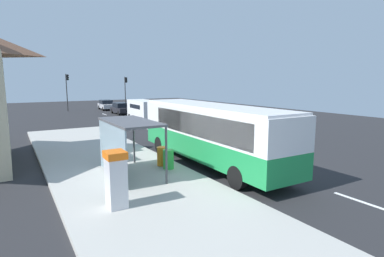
{
  "coord_description": "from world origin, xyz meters",
  "views": [
    {
      "loc": [
        -10.66,
        -11.95,
        4.42
      ],
      "look_at": [
        -1.0,
        4.13,
        1.5
      ],
      "focal_mm": 28.57,
      "sensor_mm": 36.0,
      "label": 1
    }
  ],
  "objects_px": {
    "sedan_far": "(106,105)",
    "recycling_bin_orange": "(162,156)",
    "white_van": "(143,109)",
    "bus": "(210,131)",
    "traffic_light_far_side": "(67,87)",
    "bus_shelter": "(123,134)",
    "ticket_machine": "(116,179)",
    "traffic_light_near_side": "(126,88)",
    "recycling_bin_green": "(168,159)",
    "sedan_near": "(121,108)"
  },
  "relations": [
    {
      "from": "sedan_far",
      "to": "recycling_bin_orange",
      "type": "bearing_deg",
      "value": -100.92
    },
    {
      "from": "white_van",
      "to": "recycling_bin_orange",
      "type": "bearing_deg",
      "value": -109.33
    },
    {
      "from": "bus",
      "to": "traffic_light_far_side",
      "type": "bearing_deg",
      "value": 92.27
    },
    {
      "from": "bus_shelter",
      "to": "ticket_machine",
      "type": "bearing_deg",
      "value": -113.05
    },
    {
      "from": "white_van",
      "to": "traffic_light_near_side",
      "type": "xyz_separation_m",
      "value": [
        3.3,
        15.46,
        2.03
      ]
    },
    {
      "from": "sedan_far",
      "to": "traffic_light_near_side",
      "type": "height_order",
      "value": "traffic_light_near_side"
    },
    {
      "from": "ticket_machine",
      "to": "recycling_bin_green",
      "type": "relative_size",
      "value": 2.04
    },
    {
      "from": "bus",
      "to": "traffic_light_far_side",
      "type": "relative_size",
      "value": 2.02
    },
    {
      "from": "bus",
      "to": "bus_shelter",
      "type": "height_order",
      "value": "bus"
    },
    {
      "from": "sedan_near",
      "to": "ticket_machine",
      "type": "xyz_separation_m",
      "value": [
        -10.07,
        -30.4,
        0.38
      ]
    },
    {
      "from": "bus_shelter",
      "to": "sedan_near",
      "type": "bearing_deg",
      "value": 72.25
    },
    {
      "from": "white_van",
      "to": "recycling_bin_green",
      "type": "relative_size",
      "value": 5.49
    },
    {
      "from": "bus",
      "to": "recycling_bin_orange",
      "type": "distance_m",
      "value": 2.82
    },
    {
      "from": "ticket_machine",
      "to": "sedan_near",
      "type": "bearing_deg",
      "value": 71.68
    },
    {
      "from": "sedan_far",
      "to": "ticket_machine",
      "type": "relative_size",
      "value": 2.31
    },
    {
      "from": "traffic_light_near_side",
      "to": "bus_shelter",
      "type": "height_order",
      "value": "traffic_light_near_side"
    },
    {
      "from": "sedan_far",
      "to": "recycling_bin_green",
      "type": "xyz_separation_m",
      "value": [
        -6.5,
        -34.4,
        -0.14
      ]
    },
    {
      "from": "ticket_machine",
      "to": "recycling_bin_green",
      "type": "bearing_deg",
      "value": 41.96
    },
    {
      "from": "bus",
      "to": "sedan_far",
      "type": "bearing_deg",
      "value": 83.32
    },
    {
      "from": "sedan_near",
      "to": "recycling_bin_green",
      "type": "height_order",
      "value": "sedan_near"
    },
    {
      "from": "sedan_near",
      "to": "ticket_machine",
      "type": "distance_m",
      "value": 32.02
    },
    {
      "from": "recycling_bin_green",
      "to": "sedan_near",
      "type": "bearing_deg",
      "value": 76.56
    },
    {
      "from": "recycling_bin_green",
      "to": "traffic_light_near_side",
      "type": "xyz_separation_m",
      "value": [
        9.7,
        34.4,
        2.72
      ]
    },
    {
      "from": "traffic_light_near_side",
      "to": "sedan_far",
      "type": "bearing_deg",
      "value": -179.86
    },
    {
      "from": "sedan_far",
      "to": "recycling_bin_orange",
      "type": "height_order",
      "value": "sedan_far"
    },
    {
      "from": "traffic_light_near_side",
      "to": "white_van",
      "type": "bearing_deg",
      "value": -102.04
    },
    {
      "from": "sedan_near",
      "to": "sedan_far",
      "type": "relative_size",
      "value": 0.98
    },
    {
      "from": "traffic_light_near_side",
      "to": "bus_shelter",
      "type": "bearing_deg",
      "value": -109.08
    },
    {
      "from": "bus",
      "to": "traffic_light_far_side",
      "type": "distance_m",
      "value": 35.17
    },
    {
      "from": "ticket_machine",
      "to": "bus_shelter",
      "type": "xyz_separation_m",
      "value": [
        1.35,
        3.18,
        0.93
      ]
    },
    {
      "from": "ticket_machine",
      "to": "traffic_light_far_side",
      "type": "distance_m",
      "value": 38.77
    },
    {
      "from": "recycling_bin_green",
      "to": "recycling_bin_orange",
      "type": "height_order",
      "value": "same"
    },
    {
      "from": "sedan_far",
      "to": "recycling_bin_green",
      "type": "bearing_deg",
      "value": -100.71
    },
    {
      "from": "bus",
      "to": "traffic_light_near_side",
      "type": "height_order",
      "value": "traffic_light_near_side"
    },
    {
      "from": "white_van",
      "to": "traffic_light_far_side",
      "type": "xyz_separation_m",
      "value": [
        -5.31,
        16.26,
        2.26
      ]
    },
    {
      "from": "recycling_bin_orange",
      "to": "sedan_far",
      "type": "bearing_deg",
      "value": 79.08
    },
    {
      "from": "recycling_bin_green",
      "to": "traffic_light_near_side",
      "type": "distance_m",
      "value": 35.85
    },
    {
      "from": "traffic_light_near_side",
      "to": "traffic_light_far_side",
      "type": "bearing_deg",
      "value": 174.69
    },
    {
      "from": "sedan_near",
      "to": "recycling_bin_green",
      "type": "distance_m",
      "value": 27.96
    },
    {
      "from": "bus",
      "to": "sedan_near",
      "type": "height_order",
      "value": "bus"
    },
    {
      "from": "traffic_light_far_side",
      "to": "bus_shelter",
      "type": "relative_size",
      "value": 1.36
    },
    {
      "from": "bus",
      "to": "ticket_machine",
      "type": "distance_m",
      "value": 6.94
    },
    {
      "from": "recycling_bin_orange",
      "to": "sedan_near",
      "type": "bearing_deg",
      "value": 76.21
    },
    {
      "from": "ticket_machine",
      "to": "bus_shelter",
      "type": "distance_m",
      "value": 3.58
    },
    {
      "from": "recycling_bin_orange",
      "to": "traffic_light_far_side",
      "type": "height_order",
      "value": "traffic_light_far_side"
    },
    {
      "from": "sedan_near",
      "to": "bus_shelter",
      "type": "height_order",
      "value": "bus_shelter"
    },
    {
      "from": "bus",
      "to": "bus_shelter",
      "type": "xyz_separation_m",
      "value": [
        -4.7,
        -0.13,
        0.25
      ]
    },
    {
      "from": "ticket_machine",
      "to": "white_van",
      "type": "bearing_deg",
      "value": 65.77
    },
    {
      "from": "traffic_light_far_side",
      "to": "bus_shelter",
      "type": "distance_m",
      "value": 35.41
    },
    {
      "from": "sedan_near",
      "to": "recycling_bin_orange",
      "type": "xyz_separation_m",
      "value": [
        -6.5,
        -26.49,
        -0.14
      ]
    }
  ]
}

